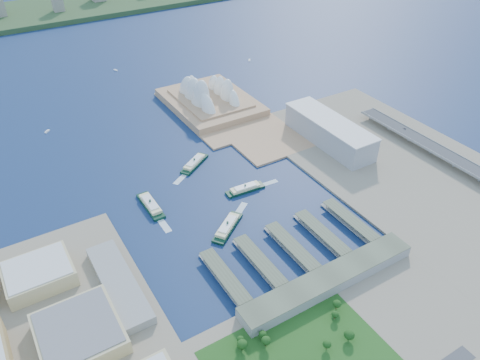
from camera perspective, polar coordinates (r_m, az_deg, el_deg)
ground at (r=559.31m, az=0.56°, el=-4.56°), size 3000.00×3000.00×0.00m
south_land at (r=451.24m, az=15.58°, el=-19.10°), size 720.00×180.00×3.00m
east_land at (r=666.64m, az=20.78°, el=0.39°), size 240.00×500.00×3.00m
peninsula at (r=792.54m, az=-2.76°, el=8.61°), size 135.00×220.00×3.00m
far_shore at (r=1406.89m, az=-22.18°, el=18.57°), size 2200.00×260.00×12.00m
opera_house at (r=794.21m, az=-3.70°, el=11.08°), size 134.00×180.00×58.00m
toaster_building at (r=699.49m, az=10.81°, el=5.83°), size 45.00×155.00×35.00m
expressway at (r=701.84m, az=24.69°, el=1.93°), size 26.00×340.00×11.85m
west_buildings at (r=452.24m, az=-23.58°, el=-18.22°), size 200.00×280.00×27.00m
ferry_wharves at (r=517.01m, az=6.32°, el=-8.20°), size 184.00×90.00×9.30m
terminal_building at (r=483.54m, az=10.77°, el=-11.90°), size 200.00×28.00×12.00m
park at (r=424.01m, az=7.65°, el=-20.45°), size 150.00×110.00×16.00m
ferry_a at (r=581.17m, az=-10.88°, el=-2.83°), size 15.16×58.17×10.98m
ferry_b at (r=649.46m, az=-5.58°, el=2.23°), size 53.56×41.64×10.37m
ferry_c at (r=540.11m, az=-1.53°, el=-5.54°), size 54.68×45.39×10.79m
ferry_d at (r=597.76m, az=0.64°, el=-0.93°), size 52.62×16.19×9.82m
boat_b at (r=785.96m, az=-22.46°, el=5.52°), size 9.34×9.17×2.62m
boat_c at (r=994.64m, az=1.15°, el=14.41°), size 9.10×11.09×2.53m
boat_e at (r=976.88m, az=-14.92°, el=12.83°), size 6.37×10.76×2.52m
car_c at (r=747.19m, az=19.44°, el=5.93°), size 1.71×4.21×1.22m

